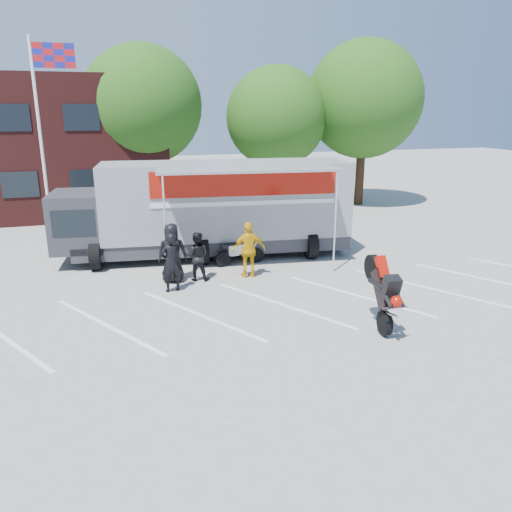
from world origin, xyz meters
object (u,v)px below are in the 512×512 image
flagpole (45,118)px  transporter_truck (214,255)px  tree_left (143,105)px  tree_mid (276,117)px  stunt_bike_rider (372,324)px  parked_motorcycle (240,264)px  spectator_leather_c (197,256)px  tree_right (364,100)px  spectator_hivis (249,250)px  spectator_leather_b (171,263)px  spectator_leather_a (172,253)px

flagpole → transporter_truck: bearing=-31.3°
tree_left → tree_mid: 7.10m
stunt_bike_rider → transporter_truck: bearing=113.9°
parked_motorcycle → spectator_leather_c: bearing=117.8°
tree_right → transporter_truck: tree_right is taller
parked_motorcycle → stunt_bike_rider: (1.84, -6.04, 0.00)m
tree_right → tree_mid: bearing=174.3°
tree_left → spectator_leather_c: tree_left is taller
spectator_hivis → stunt_bike_rider: bearing=118.1°
tree_left → tree_mid: (7.00, -1.00, -0.62)m
tree_left → tree_mid: tree_left is taller
spectator_leather_b → spectator_leather_a: bearing=-111.6°
flagpole → tree_right: (16.24, 4.50, 0.82)m
spectator_hivis → tree_left: bearing=-75.4°
transporter_truck → stunt_bike_rider: 7.89m
spectator_leather_b → spectator_leather_c: size_ratio=1.14×
flagpole → spectator_leather_c: flagpole is taller
transporter_truck → parked_motorcycle: transporter_truck is taller
tree_left → spectator_hivis: size_ratio=4.64×
tree_mid → tree_right: (5.00, -0.50, 0.93)m
tree_right → spectator_leather_c: size_ratio=5.70×
parked_motorcycle → spectator_leather_a: spectator_leather_a is taller
spectator_leather_a → spectator_leather_c: spectator_leather_a is taller
parked_motorcycle → spectator_leather_b: bearing=119.9°
flagpole → parked_motorcycle: 9.50m
spectator_leather_c → spectator_leather_a: bearing=13.2°
transporter_truck → flagpole: bearing=155.7°
spectator_leather_a → spectator_leather_b: (-0.16, -0.87, -0.05)m
stunt_bike_rider → parked_motorcycle: bearing=112.7°
flagpole → tree_mid: bearing=24.0°
stunt_bike_rider → spectator_hivis: size_ratio=1.10×
spectator_leather_c → stunt_bike_rider: bearing=145.8°
parked_motorcycle → spectator_leather_b: spectator_leather_b is taller
stunt_bike_rider → spectator_hivis: 5.09m
tree_mid → spectator_hivis: (-4.99, -11.36, -4.01)m
tree_left → transporter_truck: bearing=-81.1°
flagpole → parked_motorcycle: (6.35, -4.93, -5.05)m
spectator_leather_a → spectator_hivis: (2.46, -0.29, -0.03)m
tree_left → tree_right: (12.00, -1.50, 0.31)m
tree_mid → spectator_leather_c: bearing=-120.9°
flagpole → spectator_hivis: size_ratio=4.30×
flagpole → spectator_leather_a: 8.25m
tree_mid → stunt_bike_rider: bearing=-100.8°
spectator_hivis → spectator_leather_a: bearing=-1.4°
transporter_truck → spectator_leather_a: size_ratio=5.75×
flagpole → spectator_leather_b: size_ratio=4.38×
flagpole → tree_mid: (11.24, 5.00, -0.11)m
tree_left → tree_right: bearing=-7.1°
tree_mid → tree_right: size_ratio=0.84×
spectator_leather_a → spectator_leather_b: bearing=90.6°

